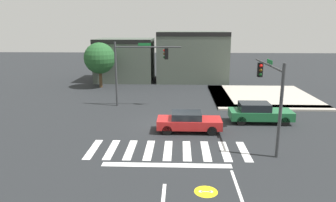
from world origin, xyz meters
name	(u,v)px	position (x,y,z in m)	size (l,w,h in m)	color
ground_plane	(170,126)	(0.00, 0.00, 0.00)	(120.00, 120.00, 0.00)	#232628
crosswalk_near	(168,150)	(0.00, -4.50, 0.00)	(9.31, 3.00, 0.01)	silver
bike_detector_marking	(206,192)	(1.85, -9.11, 0.00)	(1.05, 1.05, 0.01)	yellow
curb_corner_northeast	(258,97)	(8.49, 9.42, 0.07)	(10.00, 10.60, 0.15)	#B2AA9E
storefront_row	(163,58)	(-1.53, 18.90, 2.95)	(16.63, 6.21, 6.26)	#4C564C
traffic_signal_southeast	(270,85)	(6.06, -2.94, 3.64)	(0.32, 6.09, 5.22)	#383A3D
traffic_signal_northwest	(139,62)	(-2.93, 5.67, 3.97)	(5.80, 0.32, 5.70)	#383A3D
car_red	(189,122)	(1.29, -1.10, 0.70)	(4.36, 1.75, 1.36)	red
car_green	(259,113)	(6.58, 1.12, 0.76)	(4.59, 1.79, 1.50)	#1E6638
roadside_tree	(100,58)	(-8.50, 14.00, 3.38)	(3.54, 3.54, 5.17)	#4C3823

